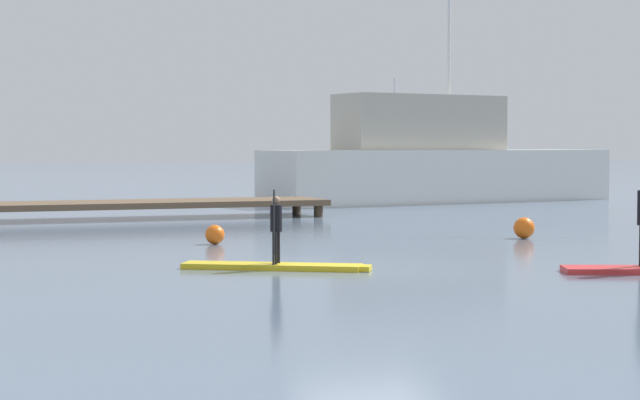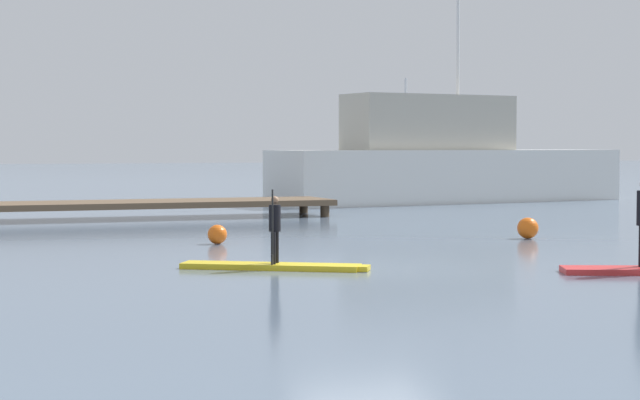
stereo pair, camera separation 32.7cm
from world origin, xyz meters
name	(u,v)px [view 2 (the right image)]	position (x,y,z in m)	size (l,w,h in m)	color
ground_plane	(367,268)	(0.00, 0.00, 0.00)	(240.00, 240.00, 0.00)	slate
paddleboard_near	(275,266)	(-1.59, 0.43, 0.05)	(3.15, 2.16, 0.10)	gold
paddler_child_solo	(275,225)	(-1.59, 0.42, 0.78)	(0.29, 0.37, 1.32)	black
fishing_boat_white_large	(444,163)	(11.84, 20.87, 1.52)	(14.78, 5.37, 12.61)	silver
trawler_grey_distant	(394,172)	(15.67, 34.38, 0.86)	(6.56, 2.09, 5.61)	silver
floating_dock	(151,204)	(-0.77, 15.08, 0.43)	(10.97, 2.58, 0.53)	brown
mooring_buoy_near	(528,228)	(6.03, 4.69, 0.25)	(0.50, 0.50, 0.50)	orange
mooring_buoy_mid	(217,234)	(-1.21, 5.76, 0.22)	(0.43, 0.43, 0.43)	orange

